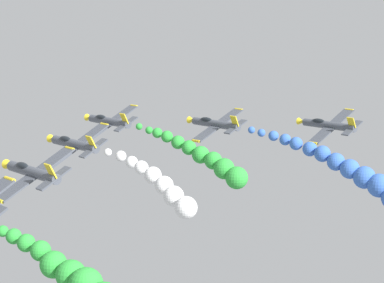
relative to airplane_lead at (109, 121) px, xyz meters
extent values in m
cylinder|color=#474C56|center=(0.01, -0.18, -0.03)|extent=(1.47, 9.00, 1.47)
cone|color=yellow|center=(0.01, 4.92, -0.03)|extent=(1.40, 1.20, 1.40)
cube|color=#474C56|center=(0.06, -0.58, -0.12)|extent=(8.36, 1.90, 4.18)
cylinder|color=yellow|center=(-4.08, -0.58, -2.13)|extent=(0.48, 1.40, 0.48)
cylinder|color=yellow|center=(4.19, -0.58, 1.89)|extent=(0.48, 1.40, 0.48)
cube|color=#474C56|center=(-0.01, -4.18, 0.02)|extent=(3.50, 1.20, 1.82)
cube|color=yellow|center=(-0.41, -4.28, 0.84)|extent=(0.82, 1.10, 1.50)
ellipsoid|color=black|center=(-0.20, 1.62, 0.42)|extent=(1.03, 2.20, 0.98)
sphere|color=green|center=(-0.01, -7.13, -0.01)|extent=(0.93, 0.93, 0.93)
sphere|color=green|center=(0.16, -9.07, -0.31)|extent=(1.02, 1.02, 1.02)
sphere|color=green|center=(0.01, -11.02, -0.43)|extent=(1.38, 1.38, 1.38)
sphere|color=green|center=(0.04, -12.97, -0.69)|extent=(1.56, 1.56, 1.56)
sphere|color=green|center=(0.23, -14.91, -1.22)|extent=(1.77, 1.77, 1.77)
sphere|color=green|center=(0.38, -16.86, -1.68)|extent=(1.89, 1.89, 1.89)
sphere|color=green|center=(0.63, -18.81, -2.36)|extent=(2.24, 2.24, 2.24)
sphere|color=green|center=(0.95, -20.76, -2.86)|extent=(2.24, 2.24, 2.24)
sphere|color=green|center=(0.93, -22.70, -3.59)|extent=(2.61, 2.61, 2.61)
sphere|color=green|center=(1.16, -24.65, -4.44)|extent=(2.77, 2.77, 2.77)
cylinder|color=#474C56|center=(-12.77, -10.84, -0.47)|extent=(1.48, 9.00, 1.48)
cone|color=yellow|center=(-12.77, -5.74, -0.47)|extent=(1.41, 1.20, 1.41)
cube|color=#474C56|center=(-12.72, -11.24, -0.56)|extent=(8.23, 1.90, 4.43)
cylinder|color=yellow|center=(-16.80, -11.24, -2.69)|extent=(0.49, 1.40, 0.49)
cylinder|color=yellow|center=(-8.65, -11.24, 1.57)|extent=(0.49, 1.40, 0.49)
cube|color=#474C56|center=(-12.79, -14.84, -0.43)|extent=(3.45, 1.20, 1.92)
cube|color=yellow|center=(-13.21, -14.94, 0.38)|extent=(0.87, 1.10, 1.48)
ellipsoid|color=black|center=(-13.00, -9.04, -0.03)|extent=(1.03, 2.20, 0.99)
sphere|color=white|center=(-12.99, -17.97, -0.47)|extent=(0.89, 0.89, 0.89)
sphere|color=white|center=(-12.75, -20.10, -0.64)|extent=(1.24, 1.24, 1.24)
sphere|color=white|center=(-12.85, -22.23, -1.00)|extent=(1.37, 1.37, 1.37)
sphere|color=white|center=(-13.19, -24.37, -1.22)|extent=(1.53, 1.53, 1.53)
sphere|color=white|center=(-13.35, -26.50, -1.69)|extent=(1.86, 1.86, 1.86)
sphere|color=white|center=(-13.60, -28.63, -2.36)|extent=(1.96, 1.96, 1.96)
sphere|color=white|center=(-14.15, -30.77, -3.02)|extent=(2.12, 2.12, 2.12)
sphere|color=white|center=(-14.39, -32.90, -3.73)|extent=(2.28, 2.28, 2.28)
cylinder|color=#474C56|center=(10.93, -10.88, -0.32)|extent=(1.45, 9.00, 1.45)
cone|color=yellow|center=(10.93, -5.78, -0.32)|extent=(1.38, 1.20, 1.38)
cube|color=#474C56|center=(10.97, -11.28, -0.41)|extent=(8.50, 1.90, 3.86)
cylinder|color=yellow|center=(6.75, -11.28, -2.26)|extent=(0.47, 1.40, 0.47)
cylinder|color=yellow|center=(15.18, -11.28, 1.43)|extent=(0.47, 1.40, 0.47)
cube|color=#474C56|center=(10.91, -14.88, -0.28)|extent=(3.55, 1.20, 1.69)
cube|color=yellow|center=(10.54, -14.98, 0.56)|extent=(0.77, 1.10, 1.52)
ellipsoid|color=black|center=(10.73, -9.08, 0.13)|extent=(1.01, 2.20, 0.96)
sphere|color=blue|center=(10.98, -17.80, -0.40)|extent=(0.97, 0.97, 0.97)
sphere|color=blue|center=(10.87, -19.72, -0.55)|extent=(1.07, 1.07, 1.07)
sphere|color=blue|center=(11.14, -21.64, -0.76)|extent=(1.37, 1.37, 1.37)
sphere|color=blue|center=(11.27, -23.56, -1.04)|extent=(1.52, 1.52, 1.52)
sphere|color=blue|center=(11.16, -25.47, -1.30)|extent=(1.71, 1.71, 1.71)
sphere|color=blue|center=(11.58, -27.39, -1.81)|extent=(1.88, 1.88, 1.88)
sphere|color=blue|center=(11.69, -29.31, -2.16)|extent=(2.08, 2.08, 2.08)
sphere|color=blue|center=(11.93, -31.23, -2.94)|extent=(2.24, 2.24, 2.24)
sphere|color=blue|center=(12.18, -33.15, -3.58)|extent=(2.44, 2.44, 2.44)
sphere|color=blue|center=(12.50, -35.07, -4.38)|extent=(2.75, 2.75, 2.75)
sphere|color=blue|center=(12.75, -36.99, -5.08)|extent=(2.86, 2.86, 2.86)
cylinder|color=#474C56|center=(-23.91, -20.29, -0.84)|extent=(1.48, 9.00, 1.48)
cone|color=yellow|center=(-23.91, -15.19, -0.84)|extent=(1.41, 1.20, 1.41)
cube|color=#474C56|center=(-23.86, -20.69, -0.93)|extent=(8.28, 1.90, 4.34)
cylinder|color=yellow|center=(-19.76, -20.69, 1.16)|extent=(0.48, 1.40, 0.48)
cube|color=#474C56|center=(-23.93, -24.29, -0.80)|extent=(3.47, 1.20, 1.89)
cube|color=yellow|center=(-24.34, -24.39, 0.02)|extent=(0.85, 1.10, 1.49)
ellipsoid|color=black|center=(-24.13, -18.49, -0.40)|extent=(1.03, 2.20, 0.99)
cylinder|color=#474C56|center=(23.84, -21.07, -0.66)|extent=(1.47, 9.00, 1.47)
cone|color=yellow|center=(23.84, -15.97, -0.66)|extent=(1.40, 1.20, 1.40)
cube|color=#474C56|center=(23.89, -21.47, -0.75)|extent=(8.36, 1.90, 4.17)
cylinder|color=yellow|center=(19.75, -21.47, -2.76)|extent=(0.48, 1.40, 0.48)
cylinder|color=yellow|center=(28.03, -21.47, 1.25)|extent=(0.48, 1.40, 0.48)
cube|color=#474C56|center=(23.82, -25.07, -0.62)|extent=(3.50, 1.20, 1.82)
cube|color=yellow|center=(23.42, -25.17, 0.20)|extent=(0.82, 1.10, 1.50)
ellipsoid|color=black|center=(23.63, -19.27, -0.22)|extent=(1.02, 2.20, 0.98)
cylinder|color=yellow|center=(-32.28, -31.26, 1.54)|extent=(0.49, 1.40, 0.49)
sphere|color=green|center=(-36.27, -37.49, -0.66)|extent=(0.85, 0.85, 0.85)
sphere|color=green|center=(-36.28, -39.13, -0.67)|extent=(1.14, 1.14, 1.14)
sphere|color=green|center=(-36.21, -40.76, -0.79)|extent=(1.28, 1.28, 1.28)
sphere|color=green|center=(-36.04, -42.40, -0.99)|extent=(1.43, 1.43, 1.43)
sphere|color=green|center=(-36.05, -44.03, -1.53)|extent=(1.85, 1.85, 1.85)
sphere|color=green|center=(-35.77, -45.67, -1.88)|extent=(2.01, 2.01, 2.01)
camera|label=1|loc=(-59.88, -84.04, 14.56)|focal=67.46mm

